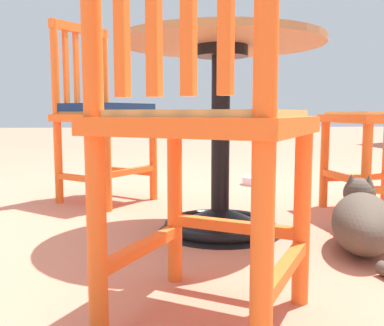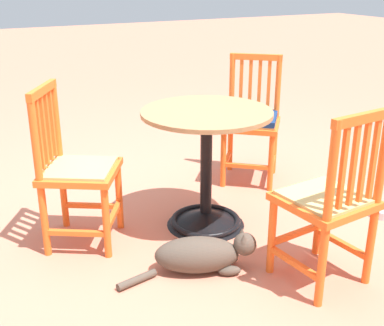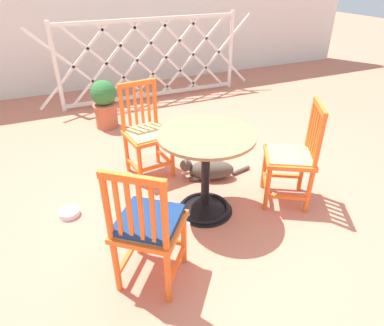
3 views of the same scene
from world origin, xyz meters
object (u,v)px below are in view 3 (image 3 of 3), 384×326
(orange_chair_facing_out, at_px, (147,134))
(orange_chair_at_corner, at_px, (148,226))
(cafe_table, at_px, (205,183))
(terracotta_planter, at_px, (105,103))
(pet_water_bowl, at_px, (69,213))
(orange_chair_tucked_in, at_px, (293,157))
(tabby_cat, at_px, (208,170))

(orange_chair_facing_out, bearing_deg, orange_chair_at_corner, -107.25)
(cafe_table, xyz_separation_m, terracotta_planter, (-0.39, 2.09, 0.04))
(cafe_table, distance_m, pet_water_bowl, 1.18)
(orange_chair_facing_out, xyz_separation_m, orange_chair_tucked_in, (0.98, -0.95, 0.00))
(tabby_cat, bearing_deg, pet_water_bowl, -178.18)
(orange_chair_at_corner, height_order, terracotta_planter, orange_chair_at_corner)
(terracotta_planter, bearing_deg, pet_water_bowl, -112.20)
(terracotta_planter, bearing_deg, tabby_cat, -68.68)
(orange_chair_facing_out, xyz_separation_m, orange_chair_at_corner, (-0.40, -1.30, 0.01))
(orange_chair_at_corner, bearing_deg, pet_water_bowl, 115.32)
(orange_chair_tucked_in, relative_size, pet_water_bowl, 5.36)
(tabby_cat, relative_size, terracotta_planter, 1.18)
(cafe_table, relative_size, orange_chair_facing_out, 0.83)
(orange_chair_tucked_in, xyz_separation_m, pet_water_bowl, (-1.82, 0.57, -0.41))
(cafe_table, height_order, tabby_cat, cafe_table)
(orange_chair_at_corner, distance_m, orange_chair_tucked_in, 1.43)
(tabby_cat, bearing_deg, orange_chair_at_corner, -133.25)
(tabby_cat, distance_m, pet_water_bowl, 1.33)
(cafe_table, height_order, orange_chair_tucked_in, orange_chair_tucked_in)
(terracotta_planter, distance_m, pet_water_bowl, 1.85)
(pet_water_bowl, bearing_deg, orange_chair_at_corner, -64.68)
(tabby_cat, distance_m, terracotta_planter, 1.78)
(orange_chair_tucked_in, bearing_deg, orange_chair_facing_out, 135.97)
(orange_chair_at_corner, xyz_separation_m, terracotta_planter, (0.26, 2.60, -0.12))
(orange_chair_facing_out, xyz_separation_m, pet_water_bowl, (-0.83, -0.38, -0.41))
(orange_chair_tucked_in, distance_m, pet_water_bowl, 1.95)
(orange_chair_facing_out, bearing_deg, tabby_cat, -34.64)
(orange_chair_facing_out, height_order, orange_chair_at_corner, same)
(cafe_table, xyz_separation_m, orange_chair_facing_out, (-0.24, 0.79, 0.15))
(orange_chair_tucked_in, bearing_deg, terracotta_planter, 116.64)
(orange_chair_at_corner, relative_size, pet_water_bowl, 5.36)
(orange_chair_tucked_in, distance_m, tabby_cat, 0.85)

